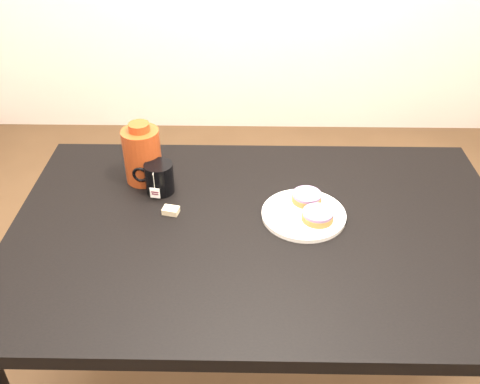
# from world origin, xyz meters

# --- Properties ---
(table) EXTENTS (1.40, 0.90, 0.75)m
(table) POSITION_xyz_m (0.00, 0.00, 0.67)
(table) COLOR black
(table) RESTS_ON ground_plane
(plate) EXTENTS (0.24, 0.24, 0.02)m
(plate) POSITION_xyz_m (0.12, 0.05, 0.76)
(plate) COLOR white
(plate) RESTS_ON table
(bagel_back) EXTENTS (0.09, 0.09, 0.03)m
(bagel_back) POSITION_xyz_m (0.14, 0.11, 0.78)
(bagel_back) COLOR brown
(bagel_back) RESTS_ON plate
(bagel_front) EXTENTS (0.12, 0.12, 0.03)m
(bagel_front) POSITION_xyz_m (0.16, 0.02, 0.78)
(bagel_front) COLOR brown
(bagel_front) RESTS_ON plate
(mug) EXTENTS (0.13, 0.10, 0.10)m
(mug) POSITION_xyz_m (-0.30, 0.17, 0.80)
(mug) COLOR black
(mug) RESTS_ON table
(teabag_pouch) EXTENTS (0.05, 0.04, 0.02)m
(teabag_pouch) POSITION_xyz_m (-0.26, 0.06, 0.76)
(teabag_pouch) COLOR #C6B793
(teabag_pouch) RESTS_ON table
(bagel_package) EXTENTS (0.15, 0.15, 0.20)m
(bagel_package) POSITION_xyz_m (-0.36, 0.23, 0.84)
(bagel_package) COLOR maroon
(bagel_package) RESTS_ON table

